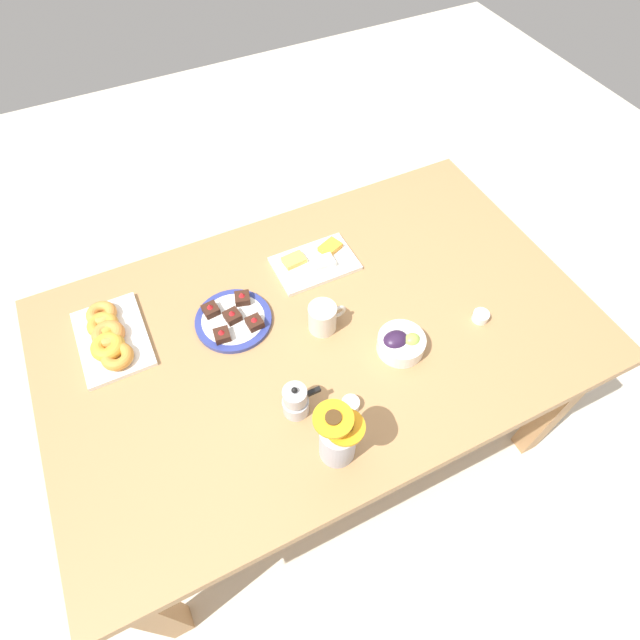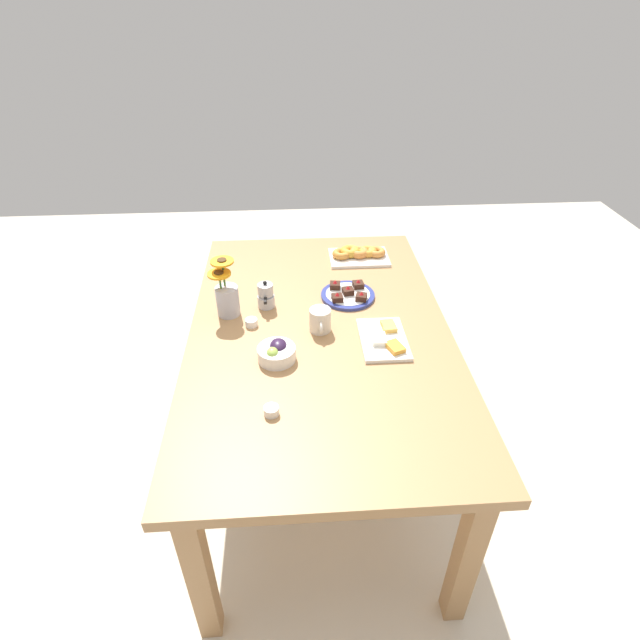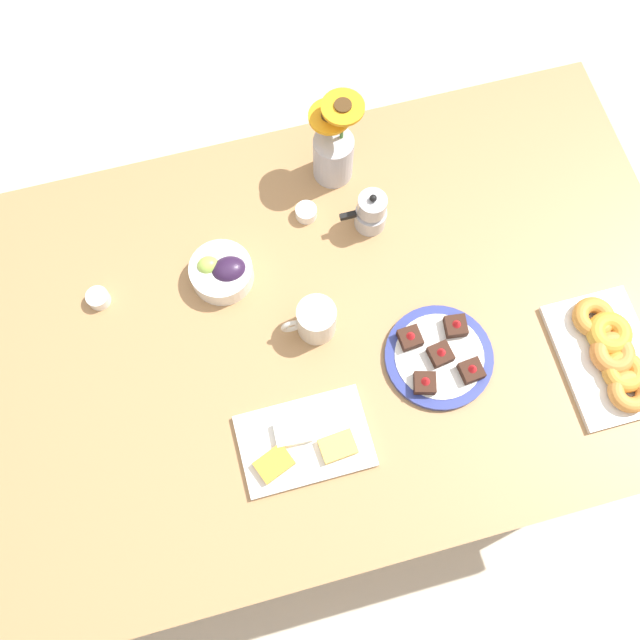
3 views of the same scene
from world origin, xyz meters
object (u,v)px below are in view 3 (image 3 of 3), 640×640
object	(u,v)px
dessert_plate	(439,356)
flower_vase	(334,152)
moka_pot	(371,212)
jam_cup_berry	(306,212)
coffee_mug	(316,320)
croissant_platter	(611,354)
cheese_platter	(304,442)
jam_cup_honey	(98,298)
dining_table	(320,339)
grape_bowl	(222,272)

from	to	relation	value
dessert_plate	flower_vase	size ratio (longest dim) A/B	0.96
dessert_plate	moka_pot	world-z (taller)	moka_pot
jam_cup_berry	moka_pot	world-z (taller)	moka_pot
jam_cup_berry	coffee_mug	bearing A→B (deg)	79.67
dessert_plate	flower_vase	world-z (taller)	flower_vase
croissant_platter	flower_vase	distance (m)	0.73
cheese_platter	jam_cup_berry	distance (m)	0.52
coffee_mug	moka_pot	size ratio (longest dim) A/B	0.99
coffee_mug	cheese_platter	distance (m)	0.25
dessert_plate	croissant_platter	bearing A→B (deg)	165.41
flower_vase	jam_cup_berry	bearing A→B (deg)	47.04
coffee_mug	dessert_plate	world-z (taller)	coffee_mug
flower_vase	moka_pot	world-z (taller)	flower_vase
flower_vase	coffee_mug	bearing A→B (deg)	69.16
coffee_mug	jam_cup_honey	xyz separation A→B (m)	(0.43, -0.18, -0.03)
dessert_plate	flower_vase	distance (m)	0.51
moka_pot	dessert_plate	bearing A→B (deg)	98.37
jam_cup_berry	dessert_plate	distance (m)	0.44
cheese_platter	moka_pot	size ratio (longest dim) A/B	2.18
flower_vase	jam_cup_honey	bearing A→B (deg)	17.45
dining_table	jam_cup_berry	world-z (taller)	jam_cup_berry
grape_bowl	coffee_mug	bearing A→B (deg)	135.09
grape_bowl	flower_vase	distance (m)	0.36
jam_cup_honey	moka_pot	world-z (taller)	moka_pot
dining_table	dessert_plate	size ratio (longest dim) A/B	7.04
dining_table	croissant_platter	distance (m)	0.62
cheese_platter	flower_vase	bearing A→B (deg)	-110.64
dining_table	jam_cup_berry	bearing A→B (deg)	-98.37
cheese_platter	flower_vase	distance (m)	0.64
croissant_platter	jam_cup_honey	xyz separation A→B (m)	(1.01, -0.40, -0.01)
croissant_platter	moka_pot	xyz separation A→B (m)	(0.39, -0.43, 0.03)
dining_table	flower_vase	xyz separation A→B (m)	(-0.13, -0.36, 0.17)
cheese_platter	jam_cup_honey	world-z (taller)	cheese_platter
croissant_platter	dessert_plate	size ratio (longest dim) A/B	1.26
dining_table	croissant_platter	xyz separation A→B (m)	(-0.56, 0.22, 0.11)
grape_bowl	jam_cup_berry	size ratio (longest dim) A/B	2.82
croissant_platter	moka_pot	distance (m)	0.58
cheese_platter	croissant_platter	xyz separation A→B (m)	(-0.66, -0.01, 0.01)
croissant_platter	jam_cup_berry	bearing A→B (deg)	-42.79
flower_vase	cheese_platter	bearing A→B (deg)	69.36
cheese_platter	dessert_plate	bearing A→B (deg)	-162.44
moka_pot	cheese_platter	bearing A→B (deg)	58.87
dining_table	dessert_plate	world-z (taller)	dessert_plate
croissant_platter	moka_pot	bearing A→B (deg)	-47.66
jam_cup_berry	flower_vase	world-z (taller)	flower_vase
jam_cup_honey	jam_cup_berry	distance (m)	0.49
dessert_plate	jam_cup_berry	bearing A→B (deg)	-65.28
grape_bowl	cheese_platter	size ratio (longest dim) A/B	0.52
croissant_platter	jam_cup_honey	size ratio (longest dim) A/B	5.95
dining_table	jam_cup_honey	size ratio (longest dim) A/B	33.33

